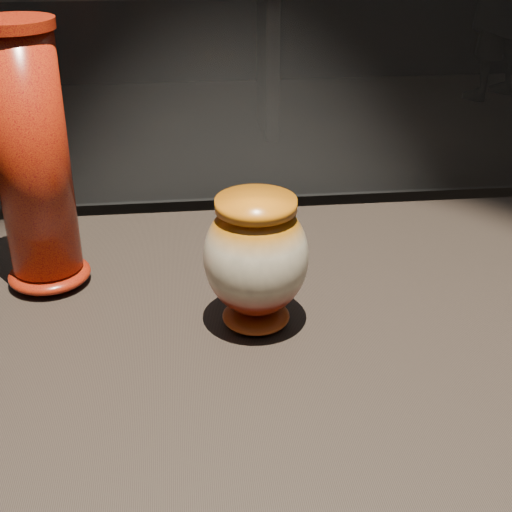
{
  "coord_description": "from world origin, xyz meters",
  "views": [
    {
      "loc": [
        -0.21,
        -0.75,
        1.41
      ],
      "look_at": [
        -0.12,
        0.03,
        1.0
      ],
      "focal_mm": 50.0,
      "sensor_mm": 36.0,
      "label": 1
    }
  ],
  "objects_px": {
    "tall_vase": "(33,166)",
    "back_shelf": "(126,31)",
    "display_plinth": "(342,485)",
    "main_vase": "(256,258)"
  },
  "relations": [
    {
      "from": "main_vase",
      "to": "display_plinth",
      "type": "bearing_deg",
      "value": -13.69
    },
    {
      "from": "display_plinth",
      "to": "tall_vase",
      "type": "bearing_deg",
      "value": 157.31
    },
    {
      "from": "back_shelf",
      "to": "tall_vase",
      "type": "bearing_deg",
      "value": -88.51
    },
    {
      "from": "tall_vase",
      "to": "back_shelf",
      "type": "xyz_separation_m",
      "value": [
        -0.09,
        3.51,
        -0.44
      ]
    },
    {
      "from": "display_plinth",
      "to": "back_shelf",
      "type": "relative_size",
      "value": 1.0
    },
    {
      "from": "display_plinth",
      "to": "main_vase",
      "type": "bearing_deg",
      "value": 166.31
    },
    {
      "from": "tall_vase",
      "to": "back_shelf",
      "type": "distance_m",
      "value": 3.54
    },
    {
      "from": "display_plinth",
      "to": "tall_vase",
      "type": "height_order",
      "value": "tall_vase"
    },
    {
      "from": "display_plinth",
      "to": "back_shelf",
      "type": "bearing_deg",
      "value": 97.67
    },
    {
      "from": "display_plinth",
      "to": "main_vase",
      "type": "distance_m",
      "value": 0.39
    }
  ]
}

